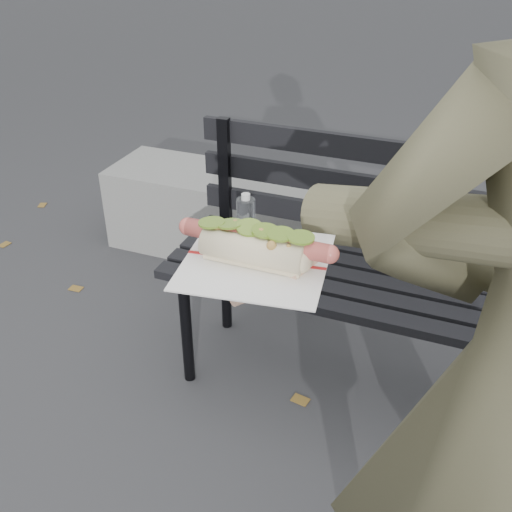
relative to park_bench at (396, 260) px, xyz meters
The scene contains 3 objects.
park_bench is the anchor object (origin of this frame).
concrete_block 1.15m from the park_bench, 142.69° to the left, with size 1.20×0.40×0.40m, color slate.
held_hotdog 1.18m from the park_bench, 82.21° to the right, with size 0.64×0.32×0.20m.
Camera 1 is at (0.21, -0.72, 1.54)m, focal length 42.00 mm.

